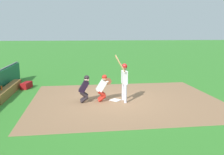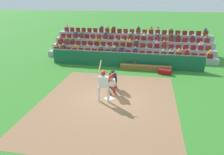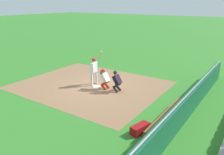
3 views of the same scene
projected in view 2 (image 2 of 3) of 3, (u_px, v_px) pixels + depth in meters
ground_plane at (109, 99)px, 11.59m from camera, size 160.00×160.00×0.00m
infield_dirt_patch at (107, 103)px, 11.13m from camera, size 7.31×8.86×0.01m
home_plate_marker at (109, 98)px, 11.59m from camera, size 0.62×0.62×0.02m
batter_at_plate at (103, 83)px, 10.90m from camera, size 0.65×0.61×2.19m
catcher_crouching at (111, 83)px, 11.89m from camera, size 0.47×0.71×1.25m
home_plate_umpire at (113, 78)px, 12.66m from camera, size 0.46×0.50×1.26m
dugout_wall at (125, 60)px, 16.71m from camera, size 12.11×0.24×1.22m
dugout_bench at (146, 68)px, 16.03m from camera, size 3.88×0.40×0.44m
water_bottle_on_bench at (135, 63)px, 16.12m from camera, size 0.07×0.07×0.21m
equipment_duffel_bag at (165, 72)px, 15.23m from camera, size 0.93×0.54×0.35m
bleacher_stand at (130, 47)px, 20.39m from camera, size 15.19×3.70×2.64m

